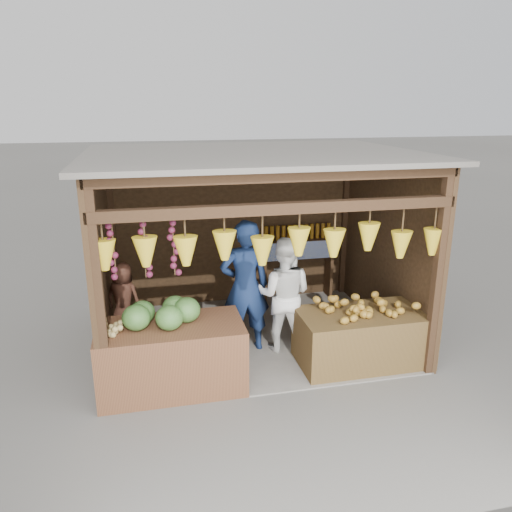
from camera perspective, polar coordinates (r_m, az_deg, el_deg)
The scene contains 12 objects.
ground at distance 7.34m, azimuth -0.31°, elevation -9.29°, with size 80.00×80.00×0.00m, color #514F49.
stall_structure at distance 6.72m, azimuth -0.53°, elevation 3.34°, with size 4.30×3.30×2.66m.
back_shelf at distance 8.44m, azimuth 4.77°, elevation 0.58°, with size 1.25×0.32×1.32m.
counter_left at distance 6.07m, azimuth -9.61°, elevation -11.28°, with size 1.69×0.85×0.81m, color #4F2C1A.
counter_right at distance 6.69m, azimuth 12.14°, elevation -9.11°, with size 1.68×0.85×0.71m, color #4C3519.
stool at distance 7.12m, azimuth -14.51°, elevation -9.57°, with size 0.28×0.28×0.27m, color black.
man_standing at distance 6.65m, azimuth -1.27°, elevation -3.56°, with size 0.67×0.44×1.84m, color #15264F.
woman_standing at distance 6.72m, azimuth 3.21°, elevation -4.43°, with size 0.78×0.61×1.60m, color white.
vendor_seated at distance 6.87m, azimuth -14.91°, elevation -4.80°, with size 0.49×0.32×1.01m, color #4F2C1F.
melon_pile at distance 5.85m, azimuth -10.30°, elevation -6.30°, with size 1.00×0.50×0.32m, color #124512, non-canonical shape.
tanfruit_pile at distance 5.85m, azimuth -16.38°, elevation -7.78°, with size 0.34×0.40×0.13m, color tan, non-canonical shape.
mango_pile at distance 6.51m, azimuth 12.59°, elevation -5.41°, with size 1.40×0.64×0.22m, color #B95218, non-canonical shape.
Camera 1 is at (-1.41, -6.43, 3.27)m, focal length 35.00 mm.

